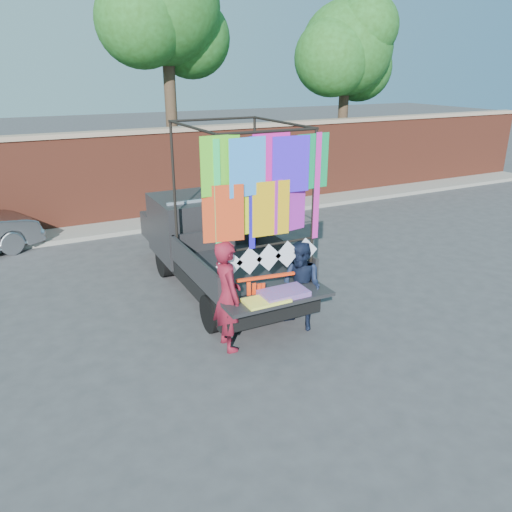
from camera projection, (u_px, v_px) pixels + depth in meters
name	position (u px, v px, depth m)	size (l,w,h in m)	color
ground	(266.00, 313.00, 9.15)	(90.00, 90.00, 0.00)	#38383A
brick_wall	(154.00, 174.00, 14.53)	(30.00, 0.45, 2.61)	brown
curb	(164.00, 222.00, 14.39)	(30.00, 1.20, 0.12)	gray
tree_mid	(167.00, 13.00, 14.35)	(4.20, 3.30, 7.73)	#38281C
tree_right	(348.00, 52.00, 17.43)	(4.20, 3.30, 6.62)	#38281C
pickup_truck	(208.00, 241.00, 10.31)	(2.13, 5.34, 3.36)	black
woman	(227.00, 296.00, 7.72)	(0.65, 0.43, 1.79)	maroon
man	(301.00, 286.00, 8.37)	(0.75, 0.59, 1.54)	#161F37
streamer_bundle	(260.00, 290.00, 7.97)	(0.98, 0.19, 0.68)	#FF360D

